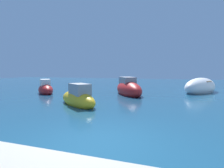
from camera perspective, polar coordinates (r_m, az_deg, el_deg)
ground at (r=5.77m, az=-3.45°, el=-16.60°), size 80.00×80.00×0.00m
moored_boat_1 at (r=11.34m, az=-10.28°, el=-4.31°), size 3.79×3.27×1.52m
moored_boat_2 at (r=16.02m, az=5.01°, el=-1.45°), size 3.85×4.81×1.79m
moored_boat_3 at (r=17.70m, az=-19.50°, el=-1.44°), size 2.98×2.94×1.49m
moored_boat_5 at (r=19.22m, az=25.23°, el=-0.87°), size 4.03×5.31×1.74m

